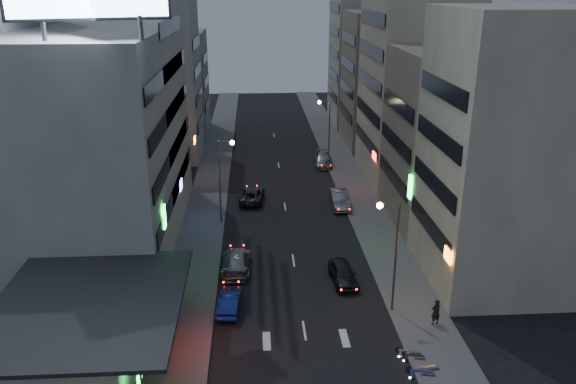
{
  "coord_description": "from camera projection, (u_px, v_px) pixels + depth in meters",
  "views": [
    {
      "loc": [
        -3.03,
        -27.21,
        21.33
      ],
      "look_at": [
        -0.34,
        15.68,
        5.4
      ],
      "focal_mm": 35.0,
      "sensor_mm": 36.0,
      "label": 1
    }
  ],
  "objects": [
    {
      "name": "parked_car_right_near",
      "position": [
        343.0,
        274.0,
        42.53
      ],
      "size": [
        2.07,
        4.44,
        1.47
      ],
      "primitive_type": "imported",
      "rotation": [
        0.0,
        0.0,
        0.08
      ],
      "color": "black",
      "rests_on": "ground"
    },
    {
      "name": "scooter_silver_a",
      "position": [
        436.0,
        356.0,
        33.13
      ],
      "size": [
        0.93,
        2.02,
        1.19
      ],
      "primitive_type": null,
      "rotation": [
        0.0,
        0.0,
        1.72
      ],
      "color": "#9A9BA1",
      "rests_on": "sidewalk_right"
    },
    {
      "name": "shophouse_near",
      "position": [
        505.0,
        152.0,
        40.29
      ],
      "size": [
        10.0,
        11.0,
        20.0
      ],
      "primitive_type": "cube",
      "color": "beige",
      "rests_on": "ground"
    },
    {
      "name": "shophouse_far",
      "position": [
        414.0,
        83.0,
        62.87
      ],
      "size": [
        10.0,
        14.0,
        22.0
      ],
      "primitive_type": "cube",
      "color": "beige",
      "rests_on": "ground"
    },
    {
      "name": "street_lamp_left",
      "position": [
        223.0,
        170.0,
        51.43
      ],
      "size": [
        1.6,
        0.44,
        8.02
      ],
      "color": "#595B60",
      "rests_on": "sidewalk_left"
    },
    {
      "name": "sidewalk_right",
      "position": [
        356.0,
        191.0,
        61.58
      ],
      "size": [
        4.0,
        120.0,
        0.12
      ],
      "primitive_type": "cube",
      "color": "#4C4C4F",
      "rests_on": "ground"
    },
    {
      "name": "shophouse_mid",
      "position": [
        455.0,
        138.0,
        51.77
      ],
      "size": [
        11.0,
        12.0,
        16.0
      ],
      "primitive_type": "cube",
      "color": "gray",
      "rests_on": "ground"
    },
    {
      "name": "person",
      "position": [
        436.0,
        312.0,
        36.98
      ],
      "size": [
        0.77,
        0.62,
        1.85
      ],
      "primitive_type": "imported",
      "rotation": [
        0.0,
        0.0,
        3.43
      ],
      "color": "black",
      "rests_on": "sidewalk_right"
    },
    {
      "name": "parked_car_right_far",
      "position": [
        323.0,
        160.0,
        70.06
      ],
      "size": [
        2.51,
        5.24,
        1.47
      ],
      "primitive_type": "imported",
      "rotation": [
        0.0,
        0.0,
        -0.09
      ],
      "color": "gray",
      "rests_on": "ground"
    },
    {
      "name": "scooter_black_a",
      "position": [
        446.0,
        377.0,
        31.5
      ],
      "size": [
        0.64,
        1.63,
        0.98
      ],
      "primitive_type": null,
      "rotation": [
        0.0,
        0.0,
        1.5
      ],
      "color": "black",
      "rests_on": "sidewalk_right"
    },
    {
      "name": "white_building",
      "position": [
        89.0,
        139.0,
        47.65
      ],
      "size": [
        14.0,
        24.0,
        18.0
      ],
      "primitive_type": "cube",
      "color": "#B1B0AC",
      "rests_on": "ground"
    },
    {
      "name": "parked_car_right_mid",
      "position": [
        340.0,
        199.0,
        57.09
      ],
      "size": [
        1.78,
        4.93,
        1.62
      ],
      "primitive_type": "imported",
      "rotation": [
        0.0,
        0.0,
        -0.02
      ],
      "color": "#94989B",
      "rests_on": "ground"
    },
    {
      "name": "far_left_b",
      "position": [
        166.0,
        83.0,
        83.79
      ],
      "size": [
        12.0,
        10.0,
        15.0
      ],
      "primitive_type": "cube",
      "color": "gray",
      "rests_on": "ground"
    },
    {
      "name": "far_left_a",
      "position": [
        154.0,
        80.0,
        70.78
      ],
      "size": [
        11.0,
        10.0,
        20.0
      ],
      "primitive_type": "cube",
      "color": "#B1B0AC",
      "rests_on": "ground"
    },
    {
      "name": "scooter_black_b",
      "position": [
        426.0,
        348.0,
        33.95
      ],
      "size": [
        0.99,
        1.89,
        1.1
      ],
      "primitive_type": null,
      "rotation": [
        0.0,
        0.0,
        1.35
      ],
      "color": "black",
      "rests_on": "sidewalk_right"
    },
    {
      "name": "scooter_blue",
      "position": [
        435.0,
        362.0,
        32.58
      ],
      "size": [
        1.02,
        2.12,
        1.24
      ],
      "primitive_type": null,
      "rotation": [
        0.0,
        0.0,
        1.4
      ],
      "color": "navy",
      "rests_on": "sidewalk_right"
    },
    {
      "name": "ground",
      "position": [
        310.0,
        370.0,
        33.06
      ],
      "size": [
        180.0,
        180.0,
        0.0
      ],
      "primitive_type": "plane",
      "color": "black",
      "rests_on": "ground"
    },
    {
      "name": "street_lamp_right_far",
      "position": [
        326.0,
        123.0,
        68.97
      ],
      "size": [
        1.6,
        0.44,
        8.02
      ],
      "color": "#595B60",
      "rests_on": "sidewalk_right"
    },
    {
      "name": "far_right_b",
      "position": [
        371.0,
        47.0,
        89.72
      ],
      "size": [
        12.0,
        12.0,
        24.0
      ],
      "primitive_type": "cube",
      "color": "beige",
      "rests_on": "ground"
    },
    {
      "name": "far_right_a",
      "position": [
        387.0,
        79.0,
        77.63
      ],
      "size": [
        11.0,
        12.0,
        18.0
      ],
      "primitive_type": "cube",
      "color": "gray",
      "rests_on": "ground"
    },
    {
      "name": "scooter_silver_b",
      "position": [
        421.0,
        342.0,
        34.43
      ],
      "size": [
        0.92,
        1.98,
        1.16
      ],
      "primitive_type": null,
      "rotation": [
        0.0,
        0.0,
        1.42
      ],
      "color": "#919398",
      "rests_on": "sidewalk_right"
    },
    {
      "name": "road_car_silver",
      "position": [
        236.0,
        261.0,
        44.35
      ],
      "size": [
        2.3,
        5.4,
        1.55
      ],
      "primitive_type": "imported",
      "rotation": [
        0.0,
        0.0,
        3.12
      ],
      "color": "gray",
      "rests_on": "ground"
    },
    {
      "name": "parked_car_left",
      "position": [
        252.0,
        195.0,
        58.49
      ],
      "size": [
        2.85,
        5.25,
        1.4
      ],
      "primitive_type": "imported",
      "rotation": [
        0.0,
        0.0,
        3.03
      ],
      "color": "#2A292E",
      "rests_on": "ground"
    },
    {
      "name": "road_car_blue",
      "position": [
        230.0,
        301.0,
        38.95
      ],
      "size": [
        1.84,
        4.22,
        1.35
      ],
      "primitive_type": "imported",
      "rotation": [
        0.0,
        0.0,
        3.04
      ],
      "color": "navy",
      "rests_on": "ground"
    },
    {
      "name": "food_court",
      "position": [
        76.0,
        330.0,
        33.42
      ],
      "size": [
        11.0,
        13.0,
        3.88
      ],
      "color": "beige",
      "rests_on": "ground"
    },
    {
      "name": "sidewalk_left",
      "position": [
        209.0,
        194.0,
        60.64
      ],
      "size": [
        4.0,
        120.0,
        0.12
      ],
      "primitive_type": "cube",
      "color": "#4C4C4F",
      "rests_on": "ground"
    },
    {
      "name": "street_lamp_right_near",
      "position": [
        391.0,
        241.0,
        37.15
      ],
      "size": [
        1.6,
        0.44,
        8.02
      ],
      "color": "#595B60",
      "rests_on": "sidewalk_right"
    }
  ]
}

